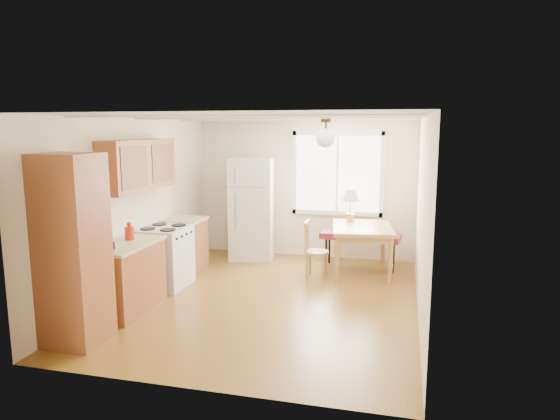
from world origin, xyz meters
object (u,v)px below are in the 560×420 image
(refrigerator, at_px, (252,208))
(bench, at_px, (361,237))
(chair, at_px, (312,246))
(dining_table, at_px, (362,232))

(refrigerator, bearing_deg, bench, -13.89)
(refrigerator, height_order, chair, refrigerator)
(dining_table, relative_size, chair, 1.55)
(refrigerator, relative_size, chair, 2.06)
(dining_table, bearing_deg, bench, 91.17)
(refrigerator, distance_m, bench, 2.02)
(bench, xyz_separation_m, chair, (-0.71, -0.67, -0.04))
(refrigerator, distance_m, chair, 1.60)
(refrigerator, distance_m, dining_table, 2.10)
(refrigerator, xyz_separation_m, bench, (1.98, -0.23, -0.37))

